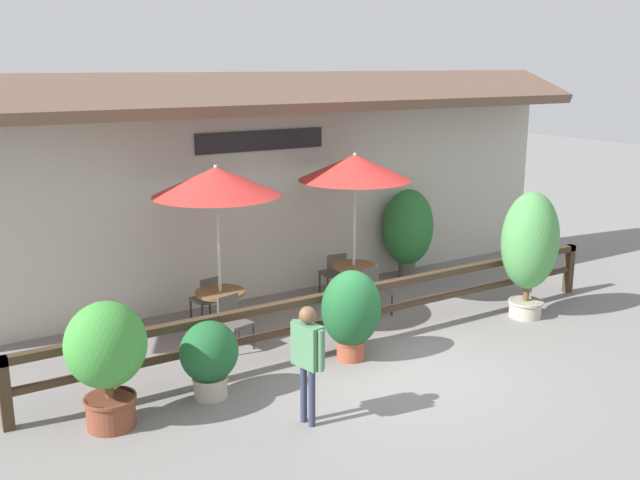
{
  "coord_description": "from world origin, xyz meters",
  "views": [
    {
      "loc": [
        -6.09,
        -7.71,
        4.37
      ],
      "look_at": [
        -0.31,
        1.54,
        1.66
      ],
      "focal_mm": 40.0,
      "sensor_mm": 36.0,
      "label": 1
    }
  ],
  "objects_px": {
    "chair_middle_wallside": "(334,271)",
    "potted_plant_corner_fern": "(408,228)",
    "chair_middle_streetside": "(375,289)",
    "chair_near_wallside": "(208,297)",
    "dining_table_near": "(220,300)",
    "potted_plant_broad_leaf": "(107,354)",
    "potted_plant_entrance_palm": "(351,311)",
    "dining_table_middle": "(354,273)",
    "potted_plant_tall_tropical": "(209,356)",
    "potted_plant_small_flowering": "(530,245)",
    "patio_umbrella_middle": "(355,168)",
    "patio_umbrella_near": "(216,182)",
    "chair_near_streetside": "(233,320)",
    "pedestrian": "(308,350)"
  },
  "relations": [
    {
      "from": "potted_plant_small_flowering",
      "to": "potted_plant_broad_leaf",
      "type": "relative_size",
      "value": 1.39
    },
    {
      "from": "pedestrian",
      "to": "chair_middle_wallside",
      "type": "bearing_deg",
      "value": -47.22
    },
    {
      "from": "potted_plant_tall_tropical",
      "to": "pedestrian",
      "type": "height_order",
      "value": "pedestrian"
    },
    {
      "from": "patio_umbrella_middle",
      "to": "dining_table_middle",
      "type": "xyz_separation_m",
      "value": [
        0.0,
        0.0,
        -1.96
      ]
    },
    {
      "from": "dining_table_middle",
      "to": "potted_plant_corner_fern",
      "type": "relative_size",
      "value": 0.44
    },
    {
      "from": "dining_table_near",
      "to": "patio_umbrella_middle",
      "type": "distance_m",
      "value": 3.37
    },
    {
      "from": "potted_plant_small_flowering",
      "to": "potted_plant_tall_tropical",
      "type": "distance_m",
      "value": 6.05
    },
    {
      "from": "chair_middle_streetside",
      "to": "potted_plant_corner_fern",
      "type": "bearing_deg",
      "value": 30.3
    },
    {
      "from": "potted_plant_broad_leaf",
      "to": "potted_plant_tall_tropical",
      "type": "xyz_separation_m",
      "value": [
        1.37,
        0.1,
        -0.37
      ]
    },
    {
      "from": "dining_table_near",
      "to": "patio_umbrella_near",
      "type": "bearing_deg",
      "value": 180.0
    },
    {
      "from": "chair_middle_streetside",
      "to": "chair_near_wallside",
      "type": "bearing_deg",
      "value": 149.42
    },
    {
      "from": "potted_plant_corner_fern",
      "to": "chair_near_streetside",
      "type": "bearing_deg",
      "value": -161.3
    },
    {
      "from": "dining_table_near",
      "to": "potted_plant_broad_leaf",
      "type": "bearing_deg",
      "value": -139.15
    },
    {
      "from": "chair_middle_wallside",
      "to": "potted_plant_corner_fern",
      "type": "bearing_deg",
      "value": -165.32
    },
    {
      "from": "chair_middle_wallside",
      "to": "potted_plant_entrance_palm",
      "type": "distance_m",
      "value": 3.11
    },
    {
      "from": "potted_plant_tall_tropical",
      "to": "pedestrian",
      "type": "relative_size",
      "value": 0.69
    },
    {
      "from": "potted_plant_small_flowering",
      "to": "pedestrian",
      "type": "relative_size",
      "value": 1.46
    },
    {
      "from": "chair_middle_wallside",
      "to": "potted_plant_broad_leaf",
      "type": "height_order",
      "value": "potted_plant_broad_leaf"
    },
    {
      "from": "chair_near_streetside",
      "to": "patio_umbrella_near",
      "type": "bearing_deg",
      "value": 70.52
    },
    {
      "from": "patio_umbrella_near",
      "to": "dining_table_near",
      "type": "height_order",
      "value": "patio_umbrella_near"
    },
    {
      "from": "patio_umbrella_middle",
      "to": "chair_middle_wallside",
      "type": "xyz_separation_m",
      "value": [
        -0.01,
        0.66,
        -2.1
      ]
    },
    {
      "from": "dining_table_near",
      "to": "chair_middle_streetside",
      "type": "height_order",
      "value": "chair_middle_streetside"
    },
    {
      "from": "patio_umbrella_middle",
      "to": "potted_plant_small_flowering",
      "type": "relative_size",
      "value": 1.26
    },
    {
      "from": "chair_near_streetside",
      "to": "chair_middle_streetside",
      "type": "height_order",
      "value": "same"
    },
    {
      "from": "patio_umbrella_near",
      "to": "chair_middle_wallside",
      "type": "height_order",
      "value": "patio_umbrella_near"
    },
    {
      "from": "chair_near_wallside",
      "to": "potted_plant_entrance_palm",
      "type": "distance_m",
      "value": 2.86
    },
    {
      "from": "dining_table_middle",
      "to": "chair_middle_streetside",
      "type": "xyz_separation_m",
      "value": [
        0.0,
        -0.66,
        -0.13
      ]
    },
    {
      "from": "dining_table_near",
      "to": "potted_plant_tall_tropical",
      "type": "xyz_separation_m",
      "value": [
        -1.06,
        -2.01,
        -0.01
      ]
    },
    {
      "from": "chair_near_wallside",
      "to": "potted_plant_entrance_palm",
      "type": "xyz_separation_m",
      "value": [
        1.23,
        -2.56,
        0.29
      ]
    },
    {
      "from": "chair_middle_streetside",
      "to": "potted_plant_entrance_palm",
      "type": "relative_size",
      "value": 0.61
    },
    {
      "from": "patio_umbrella_middle",
      "to": "potted_plant_entrance_palm",
      "type": "xyz_separation_m",
      "value": [
        -1.48,
        -2.07,
        -1.8
      ]
    },
    {
      "from": "chair_near_streetside",
      "to": "chair_near_wallside",
      "type": "bearing_deg",
      "value": 71.96
    },
    {
      "from": "potted_plant_broad_leaf",
      "to": "potted_plant_corner_fern",
      "type": "relative_size",
      "value": 0.87
    },
    {
      "from": "patio_umbrella_middle",
      "to": "potted_plant_entrance_palm",
      "type": "height_order",
      "value": "patio_umbrella_middle"
    },
    {
      "from": "potted_plant_entrance_palm",
      "to": "chair_near_wallside",
      "type": "bearing_deg",
      "value": 115.62
    },
    {
      "from": "dining_table_middle",
      "to": "dining_table_near",
      "type": "bearing_deg",
      "value": -177.45
    },
    {
      "from": "potted_plant_tall_tropical",
      "to": "pedestrian",
      "type": "distance_m",
      "value": 1.57
    },
    {
      "from": "dining_table_middle",
      "to": "potted_plant_broad_leaf",
      "type": "xyz_separation_m",
      "value": [
        -5.17,
        -2.22,
        0.35
      ]
    },
    {
      "from": "dining_table_near",
      "to": "potted_plant_corner_fern",
      "type": "relative_size",
      "value": 0.44
    },
    {
      "from": "chair_near_streetside",
      "to": "pedestrian",
      "type": "height_order",
      "value": "pedestrian"
    },
    {
      "from": "chair_near_streetside",
      "to": "chair_middle_wallside",
      "type": "relative_size",
      "value": 1.0
    },
    {
      "from": "potted_plant_small_flowering",
      "to": "potted_plant_corner_fern",
      "type": "xyz_separation_m",
      "value": [
        -0.23,
        3.05,
        -0.27
      ]
    },
    {
      "from": "potted_plant_tall_tropical",
      "to": "chair_middle_streetside",
      "type": "bearing_deg",
      "value": 21.15
    },
    {
      "from": "dining_table_middle",
      "to": "potted_plant_broad_leaf",
      "type": "distance_m",
      "value": 5.64
    },
    {
      "from": "dining_table_near",
      "to": "chair_middle_wallside",
      "type": "height_order",
      "value": "chair_middle_wallside"
    },
    {
      "from": "chair_near_wallside",
      "to": "patio_umbrella_middle",
      "type": "relative_size",
      "value": 0.3
    },
    {
      "from": "chair_middle_wallside",
      "to": "chair_near_streetside",
      "type": "bearing_deg",
      "value": 34.91
    },
    {
      "from": "patio_umbrella_near",
      "to": "potted_plant_entrance_palm",
      "type": "bearing_deg",
      "value": -57.08
    },
    {
      "from": "dining_table_middle",
      "to": "potted_plant_corner_fern",
      "type": "height_order",
      "value": "potted_plant_corner_fern"
    },
    {
      "from": "potted_plant_entrance_palm",
      "to": "potted_plant_tall_tropical",
      "type": "relative_size",
      "value": 1.3
    }
  ]
}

